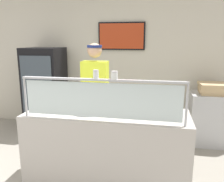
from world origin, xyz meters
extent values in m
plane|color=gray|center=(0.98, 1.00, 0.00)|extent=(12.00, 12.00, 0.00)
cube|color=beige|center=(0.98, 2.39, 1.35)|extent=(6.35, 0.08, 2.70)
cube|color=black|center=(0.83, 2.33, 1.87)|extent=(0.90, 0.04, 0.53)
cube|color=#B23819|center=(0.83, 2.31, 1.87)|extent=(0.85, 0.01, 0.48)
cube|color=#BCB7B2|center=(0.98, 0.36, 0.47)|extent=(1.95, 0.71, 0.95)
cylinder|color=#B2B5BC|center=(0.10, 0.06, 1.18)|extent=(0.02, 0.02, 0.46)
cylinder|color=#B2B5BC|center=(1.85, 0.06, 1.18)|extent=(0.02, 0.02, 0.46)
cube|color=silver|center=(0.98, 0.06, 1.18)|extent=(1.69, 0.01, 0.38)
cube|color=#B2B5BC|center=(0.98, 0.06, 1.40)|extent=(1.75, 0.06, 0.02)
cylinder|color=#9EA0A8|center=(0.74, 0.35, 0.96)|extent=(0.43, 0.43, 0.01)
cylinder|color=tan|center=(0.74, 0.35, 0.97)|extent=(0.40, 0.40, 0.02)
cylinder|color=gold|center=(0.74, 0.35, 0.98)|extent=(0.35, 0.35, 0.01)
cube|color=#ADAFB7|center=(0.70, 0.33, 0.99)|extent=(0.11, 0.29, 0.01)
cylinder|color=white|center=(0.93, 0.06, 1.45)|extent=(0.06, 0.06, 0.08)
cylinder|color=white|center=(0.93, 0.06, 1.44)|extent=(0.05, 0.05, 0.05)
cylinder|color=silver|center=(0.93, 0.06, 1.49)|extent=(0.06, 0.06, 0.02)
cylinder|color=white|center=(1.12, 0.06, 1.44)|extent=(0.07, 0.07, 0.07)
cylinder|color=red|center=(1.12, 0.06, 1.43)|extent=(0.06, 0.06, 0.04)
cylinder|color=silver|center=(1.12, 0.06, 1.49)|extent=(0.06, 0.06, 0.02)
cylinder|color=#23232D|center=(0.54, 1.03, 0.47)|extent=(0.13, 0.13, 0.95)
cylinder|color=#23232D|center=(0.76, 1.03, 0.47)|extent=(0.13, 0.13, 0.95)
cube|color=#D8EA33|center=(0.65, 1.03, 1.23)|extent=(0.38, 0.21, 0.55)
sphere|color=tan|center=(0.65, 1.03, 1.66)|extent=(0.21, 0.21, 0.21)
cylinder|color=navy|center=(0.65, 1.03, 1.71)|extent=(0.21, 0.21, 0.04)
cylinder|color=tan|center=(0.83, 0.81, 1.13)|extent=(0.08, 0.34, 0.08)
cube|color=black|center=(-0.63, 1.95, 0.83)|extent=(0.71, 0.64, 1.66)
cube|color=#38424C|center=(-0.63, 1.62, 0.86)|extent=(0.61, 0.02, 1.32)
cylinder|color=red|center=(-0.80, 1.73, 0.91)|extent=(0.06, 0.06, 0.20)
cylinder|color=red|center=(-0.63, 1.73, 0.91)|extent=(0.06, 0.06, 0.20)
cylinder|color=red|center=(-0.45, 1.73, 0.91)|extent=(0.06, 0.06, 0.20)
cube|color=#B7BABF|center=(2.48, 1.90, 0.45)|extent=(0.70, 0.55, 0.90)
cube|color=tan|center=(2.49, 1.90, 0.92)|extent=(0.44, 0.44, 0.04)
cube|color=tan|center=(2.48, 1.90, 0.97)|extent=(0.46, 0.46, 0.04)
cube|color=tan|center=(2.49, 1.90, 1.01)|extent=(0.45, 0.45, 0.04)
cube|color=tan|center=(2.48, 1.90, 1.06)|extent=(0.45, 0.45, 0.04)
camera|label=1|loc=(1.56, -2.29, 1.81)|focal=37.88mm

